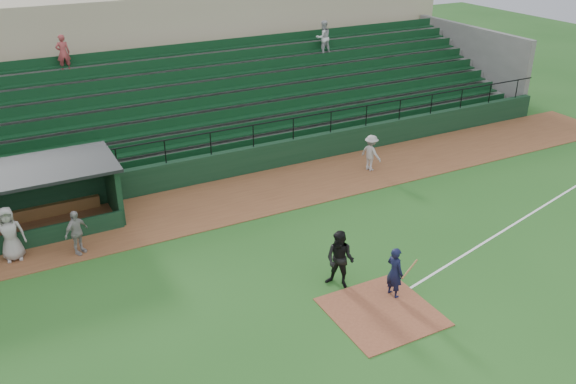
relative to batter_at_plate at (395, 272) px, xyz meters
name	(u,v)px	position (x,y,z in m)	size (l,w,h in m)	color
ground	(363,295)	(-0.80, 0.46, -0.85)	(90.00, 90.00, 0.00)	#20521A
warning_track	(255,194)	(-0.80, 8.46, -0.83)	(40.00, 4.00, 0.03)	brown
home_plate_dirt	(382,312)	(-0.80, -0.54, -0.83)	(3.00, 3.00, 0.03)	brown
foul_line	(519,221)	(7.20, 1.66, -0.84)	(18.00, 0.09, 0.01)	white
stadium_structure	(184,90)	(-0.80, 16.92, 1.46)	(38.00, 13.08, 6.40)	black
batter_at_plate	(395,272)	(0.00, 0.00, 0.00)	(1.04, 0.70, 1.69)	black
umpire	(340,260)	(-1.20, 1.22, 0.12)	(0.94, 0.73, 1.93)	black
runner	(371,153)	(4.90, 8.31, 0.01)	(1.07, 0.61, 1.65)	#A39D98
dugout_player_a	(76,232)	(-8.12, 7.03, -0.01)	(0.95, 0.39, 1.62)	gray
dugout_player_b	(10,234)	(-10.15, 7.66, 0.16)	(0.95, 0.62, 1.94)	#9A9590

